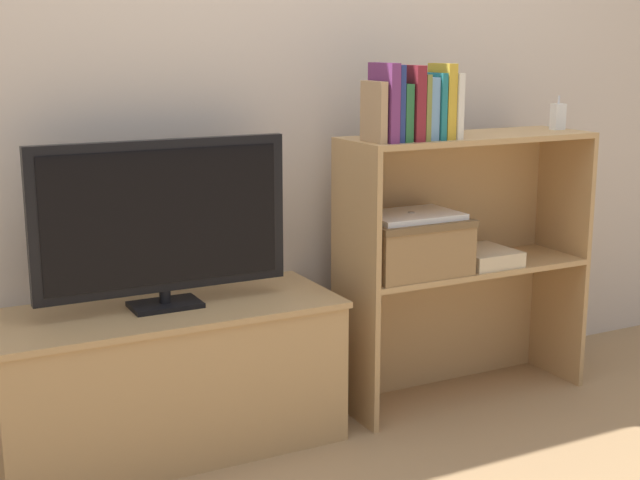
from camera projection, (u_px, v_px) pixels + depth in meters
ground_plane at (342, 441)px, 2.98m from camera, size 16.00×16.00×0.00m
wall_back at (279, 73)px, 3.13m from camera, size 10.00×0.05×2.40m
tv_stand at (168, 378)px, 2.88m from camera, size 1.11×0.46×0.48m
tv at (162, 219)px, 2.77m from camera, size 0.81×0.14×0.53m
bookshelf_lower_tier at (452, 309)px, 3.37m from camera, size 0.94×0.31×0.51m
bookshelf_upper_tier at (457, 181)px, 3.26m from camera, size 0.94×0.31×0.48m
book_tan at (374, 112)px, 2.91m from camera, size 0.03×0.13×0.20m
book_plum at (384, 103)px, 2.92m from camera, size 0.03×0.15×0.26m
book_navy at (392, 103)px, 2.94m from camera, size 0.02×0.14×0.25m
book_forest at (399, 112)px, 2.95m from camera, size 0.03×0.13×0.19m
book_maroon at (409, 103)px, 2.97m from camera, size 0.04×0.15×0.25m
book_olive at (417, 107)px, 2.98m from camera, size 0.02×0.15×0.22m
book_skyblue at (425, 108)px, 3.00m from camera, size 0.04×0.12×0.21m
book_teal at (433, 106)px, 3.01m from camera, size 0.02×0.14×0.22m
book_mustard at (442, 101)px, 3.02m from camera, size 0.04×0.13×0.25m
book_ivory at (449, 106)px, 3.04m from camera, size 0.02×0.14×0.22m
baby_monitor at (558, 117)px, 3.35m from camera, size 0.05×0.04×0.13m
storage_basket_left at (410, 243)px, 3.13m from camera, size 0.38×0.28×0.20m
laptop at (411, 216)px, 3.11m from camera, size 0.33×0.23×0.02m
magazine_stack at (483, 257)px, 3.27m from camera, size 0.21×0.23×0.06m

